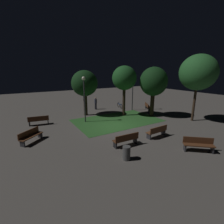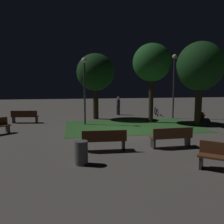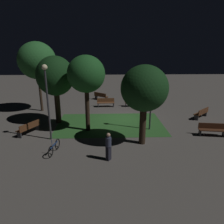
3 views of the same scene
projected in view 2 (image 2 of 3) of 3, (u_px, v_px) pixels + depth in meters
The scene contains 14 objects.
ground_plane at pixel (120, 131), 13.30m from camera, with size 60.00×60.00×0.00m, color #56514C.
grass_lawn at pixel (132, 126), 14.83m from camera, with size 8.48×5.41×0.01m, color #2D6028.
bench_back_row at pixel (104, 139), 9.28m from camera, with size 1.82×0.56×0.88m.
bench_path_side at pixel (171, 137), 9.79m from camera, with size 1.82×0.54×0.88m.
bench_front_right at pixel (200, 113), 17.55m from camera, with size 1.30×1.80×0.88m.
bench_front_left at pixel (25, 116), 16.01m from camera, with size 1.85×0.75×0.88m.
tree_left_canopy at pixel (200, 67), 14.56m from camera, with size 2.94×2.94×5.37m.
tree_right_canopy at pixel (152, 63), 15.84m from camera, with size 2.64×2.64×5.49m.
tree_back_left at pixel (95, 73), 17.55m from camera, with size 2.87×2.87×5.02m.
lamp_post_near_wall at pixel (84, 79), 15.15m from camera, with size 0.36×0.36×4.43m.
lamp_post_path_center at pixel (174, 76), 17.84m from camera, with size 0.36×0.36×4.98m.
trash_bin at pixel (81, 153), 7.74m from camera, with size 0.45×0.45×0.81m, color #4C4C4C.
bicycle at pixel (156, 111), 19.96m from camera, with size 0.36×1.62×0.93m.
pedestrian at pixel (118, 105), 20.24m from camera, with size 0.33×0.34×1.61m.
Camera 2 is at (-2.74, -12.79, 2.71)m, focal length 36.85 mm.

